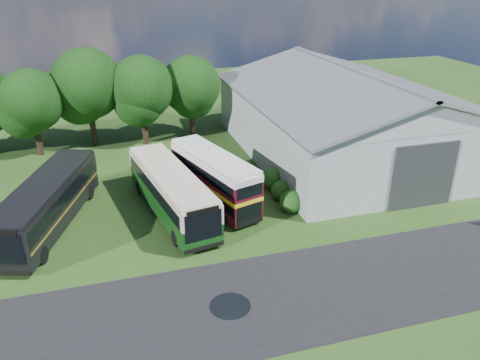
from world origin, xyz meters
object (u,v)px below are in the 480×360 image
object	(u,v)px
bus_green_single	(171,191)
bus_dark_single	(48,203)
storage_shed	(346,110)
bus_maroon_double	(214,179)

from	to	relation	value
bus_green_single	bus_dark_single	size ratio (longest dim) A/B	0.98
bus_green_single	storage_shed	bearing A→B (deg)	13.69
bus_green_single	bus_maroon_double	world-z (taller)	bus_maroon_double
bus_green_single	bus_dark_single	bearing A→B (deg)	166.66
storage_shed	bus_green_single	distance (m)	19.59
storage_shed	bus_dark_single	size ratio (longest dim) A/B	1.97
bus_maroon_double	storage_shed	bearing A→B (deg)	9.01
bus_maroon_double	bus_green_single	bearing A→B (deg)	175.36
bus_maroon_double	bus_dark_single	world-z (taller)	bus_maroon_double
storage_shed	bus_dark_single	bearing A→B (deg)	-164.13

